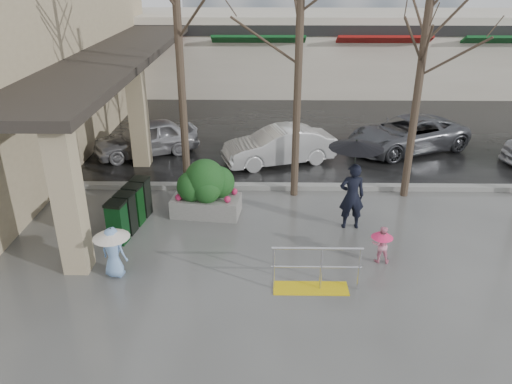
{
  "coord_description": "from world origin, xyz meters",
  "views": [
    {
      "loc": [
        0.27,
        -10.06,
        6.34
      ],
      "look_at": [
        0.1,
        0.92,
        1.3
      ],
      "focal_mm": 35.0,
      "sensor_mm": 36.0,
      "label": 1
    }
  ],
  "objects_px": {
    "handrail": "(314,274)",
    "child_blue": "(113,247)",
    "tree_midwest": "(300,11)",
    "tree_mideast": "(427,26)",
    "car_a": "(146,138)",
    "car_b": "(279,146)",
    "car_c": "(407,134)",
    "tree_west": "(177,17)",
    "news_boxes": "(130,209)",
    "child_pink": "(382,242)",
    "planter": "(206,189)",
    "woman": "(354,176)"
  },
  "relations": [
    {
      "from": "tree_west",
      "to": "news_boxes",
      "type": "xyz_separation_m",
      "value": [
        -1.19,
        -2.14,
        -4.54
      ]
    },
    {
      "from": "child_pink",
      "to": "car_a",
      "type": "distance_m",
      "value": 9.93
    },
    {
      "from": "tree_west",
      "to": "tree_mideast",
      "type": "bearing_deg",
      "value": 0.0
    },
    {
      "from": "planter",
      "to": "handrail",
      "type": "bearing_deg",
      "value": -52.68
    },
    {
      "from": "tree_midwest",
      "to": "child_pink",
      "type": "distance_m",
      "value": 6.25
    },
    {
      "from": "planter",
      "to": "car_c",
      "type": "xyz_separation_m",
      "value": [
        6.86,
        5.31,
        -0.14
      ]
    },
    {
      "from": "news_boxes",
      "to": "tree_west",
      "type": "bearing_deg",
      "value": 70.82
    },
    {
      "from": "car_b",
      "to": "car_c",
      "type": "relative_size",
      "value": 0.84
    },
    {
      "from": "tree_midwest",
      "to": "car_c",
      "type": "bearing_deg",
      "value": 42.33
    },
    {
      "from": "news_boxes",
      "to": "child_blue",
      "type": "bearing_deg",
      "value": -75.32
    },
    {
      "from": "child_pink",
      "to": "planter",
      "type": "xyz_separation_m",
      "value": [
        -4.29,
        2.36,
        0.25
      ]
    },
    {
      "from": "car_b",
      "to": "news_boxes",
      "type": "bearing_deg",
      "value": -58.49
    },
    {
      "from": "tree_mideast",
      "to": "child_blue",
      "type": "bearing_deg",
      "value": -149.86
    },
    {
      "from": "tree_mideast",
      "to": "car_b",
      "type": "bearing_deg",
      "value": 144.76
    },
    {
      "from": "child_pink",
      "to": "car_c",
      "type": "xyz_separation_m",
      "value": [
        2.57,
        7.67,
        0.11
      ]
    },
    {
      "from": "tree_midwest",
      "to": "tree_mideast",
      "type": "bearing_deg",
      "value": -0.0
    },
    {
      "from": "woman",
      "to": "car_c",
      "type": "relative_size",
      "value": 0.54
    },
    {
      "from": "tree_west",
      "to": "planter",
      "type": "distance_m",
      "value": 4.57
    },
    {
      "from": "car_a",
      "to": "car_c",
      "type": "xyz_separation_m",
      "value": [
        9.54,
        0.59,
        0.0
      ]
    },
    {
      "from": "handrail",
      "to": "car_b",
      "type": "relative_size",
      "value": 0.5
    },
    {
      "from": "car_a",
      "to": "tree_mideast",
      "type": "bearing_deg",
      "value": 42.94
    },
    {
      "from": "tree_west",
      "to": "car_b",
      "type": "relative_size",
      "value": 1.78
    },
    {
      "from": "handrail",
      "to": "child_pink",
      "type": "distance_m",
      "value": 1.99
    },
    {
      "from": "handrail",
      "to": "car_b",
      "type": "height_order",
      "value": "car_b"
    },
    {
      "from": "handrail",
      "to": "news_boxes",
      "type": "distance_m",
      "value": 5.27
    },
    {
      "from": "car_b",
      "to": "tree_mideast",
      "type": "bearing_deg",
      "value": 36.28
    },
    {
      "from": "car_b",
      "to": "car_c",
      "type": "xyz_separation_m",
      "value": [
        4.77,
        1.37,
        0.0
      ]
    },
    {
      "from": "tree_mideast",
      "to": "child_blue",
      "type": "distance_m",
      "value": 9.6
    },
    {
      "from": "handrail",
      "to": "tree_west",
      "type": "relative_size",
      "value": 0.28
    },
    {
      "from": "handrail",
      "to": "car_c",
      "type": "relative_size",
      "value": 0.42
    },
    {
      "from": "handrail",
      "to": "car_b",
      "type": "bearing_deg",
      "value": 94.31
    },
    {
      "from": "handrail",
      "to": "news_boxes",
      "type": "relative_size",
      "value": 0.95
    },
    {
      "from": "tree_west",
      "to": "car_c",
      "type": "xyz_separation_m",
      "value": [
        7.57,
        3.98,
        -4.45
      ]
    },
    {
      "from": "handrail",
      "to": "planter",
      "type": "height_order",
      "value": "planter"
    },
    {
      "from": "car_a",
      "to": "car_c",
      "type": "height_order",
      "value": "same"
    },
    {
      "from": "child_blue",
      "to": "car_b",
      "type": "xyz_separation_m",
      "value": [
        3.8,
        6.97,
        -0.11
      ]
    },
    {
      "from": "tree_west",
      "to": "news_boxes",
      "type": "relative_size",
      "value": 3.4
    },
    {
      "from": "tree_mideast",
      "to": "woman",
      "type": "height_order",
      "value": "tree_mideast"
    },
    {
      "from": "handrail",
      "to": "news_boxes",
      "type": "bearing_deg",
      "value": 149.67
    },
    {
      "from": "tree_west",
      "to": "car_a",
      "type": "height_order",
      "value": "tree_west"
    },
    {
      "from": "car_a",
      "to": "car_b",
      "type": "distance_m",
      "value": 4.83
    },
    {
      "from": "car_a",
      "to": "news_boxes",
      "type": "bearing_deg",
      "value": -17.2
    },
    {
      "from": "child_blue",
      "to": "car_b",
      "type": "relative_size",
      "value": 0.31
    },
    {
      "from": "planter",
      "to": "car_b",
      "type": "bearing_deg",
      "value": 62.03
    },
    {
      "from": "news_boxes",
      "to": "car_c",
      "type": "bearing_deg",
      "value": 44.8
    },
    {
      "from": "handrail",
      "to": "child_blue",
      "type": "bearing_deg",
      "value": 174.16
    },
    {
      "from": "planter",
      "to": "tree_mideast",
      "type": "bearing_deg",
      "value": 12.89
    },
    {
      "from": "child_pink",
      "to": "planter",
      "type": "relative_size",
      "value": 0.47
    },
    {
      "from": "tree_west",
      "to": "tree_midwest",
      "type": "bearing_deg",
      "value": 0.0
    },
    {
      "from": "tree_west",
      "to": "car_c",
      "type": "distance_m",
      "value": 9.65
    }
  ]
}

